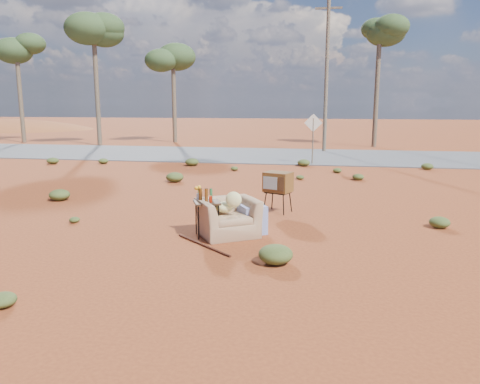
# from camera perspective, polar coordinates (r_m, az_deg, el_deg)

# --- Properties ---
(ground) EXTENTS (140.00, 140.00, 0.00)m
(ground) POSITION_cam_1_polar(r_m,az_deg,el_deg) (9.24, -2.61, -5.97)
(ground) COLOR brown
(ground) RESTS_ON ground
(highway) EXTENTS (140.00, 7.00, 0.04)m
(highway) POSITION_cam_1_polar(r_m,az_deg,el_deg) (23.85, 5.36, 4.44)
(highway) COLOR #565659
(highway) RESTS_ON ground
(dirt_mound) EXTENTS (26.00, 18.00, 2.00)m
(dirt_mound) POSITION_cam_1_polar(r_m,az_deg,el_deg) (53.35, -26.91, 6.85)
(dirt_mound) COLOR #954E24
(dirt_mound) RESTS_ON ground
(armchair) EXTENTS (1.49, 1.44, 1.01)m
(armchair) POSITION_cam_1_polar(r_m,az_deg,el_deg) (9.54, -0.96, -2.49)
(armchair) COLOR #9C7655
(armchair) RESTS_ON ground
(tv_unit) EXTENTS (0.76, 0.69, 1.00)m
(tv_unit) POSITION_cam_1_polar(r_m,az_deg,el_deg) (11.48, 4.65, 1.16)
(tv_unit) COLOR black
(tv_unit) RESTS_ON ground
(side_table) EXTENTS (0.65, 0.65, 1.01)m
(side_table) POSITION_cam_1_polar(r_m,az_deg,el_deg) (9.42, -4.29, -0.99)
(side_table) COLOR #372314
(side_table) RESTS_ON ground
(rusty_bar) EXTENTS (1.31, 1.17, 0.05)m
(rusty_bar) POSITION_cam_1_polar(r_m,az_deg,el_deg) (8.93, -4.53, -6.45)
(rusty_bar) COLOR #4B1D14
(rusty_bar) RESTS_ON ground
(road_sign) EXTENTS (0.78, 0.06, 2.19)m
(road_sign) POSITION_cam_1_polar(r_m,az_deg,el_deg) (20.66, 8.90, 7.50)
(road_sign) COLOR brown
(road_sign) RESTS_ON ground
(eucalyptus_far_left) EXTENTS (3.20, 3.20, 7.10)m
(eucalyptus_far_left) POSITION_cam_1_polar(r_m,az_deg,el_deg) (35.05, -25.61, 15.20)
(eucalyptus_far_left) COLOR brown
(eucalyptus_far_left) RESTS_ON ground
(eucalyptus_left) EXTENTS (3.20, 3.20, 8.10)m
(eucalyptus_left) POSITION_cam_1_polar(r_m,az_deg,el_deg) (31.24, -17.43, 18.21)
(eucalyptus_left) COLOR brown
(eucalyptus_left) RESTS_ON ground
(eucalyptus_near_left) EXTENTS (3.20, 3.20, 6.60)m
(eucalyptus_near_left) POSITION_cam_1_polar(r_m,az_deg,el_deg) (32.32, -8.17, 15.70)
(eucalyptus_near_left) COLOR brown
(eucalyptus_near_left) RESTS_ON ground
(eucalyptus_center) EXTENTS (3.20, 3.20, 7.60)m
(eucalyptus_center) POSITION_cam_1_polar(r_m,az_deg,el_deg) (30.01, 16.66, 17.63)
(eucalyptus_center) COLOR brown
(eucalyptus_center) RESTS_ON ground
(utility_pole_center) EXTENTS (1.40, 0.20, 8.00)m
(utility_pole_center) POSITION_cam_1_polar(r_m,az_deg,el_deg) (26.16, 10.50, 13.93)
(utility_pole_center) COLOR brown
(utility_pole_center) RESTS_ON ground
(scrub_patch) EXTENTS (17.49, 8.07, 0.33)m
(scrub_patch) POSITION_cam_1_polar(r_m,az_deg,el_deg) (13.57, -1.92, 0.10)
(scrub_patch) COLOR #455425
(scrub_patch) RESTS_ON ground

